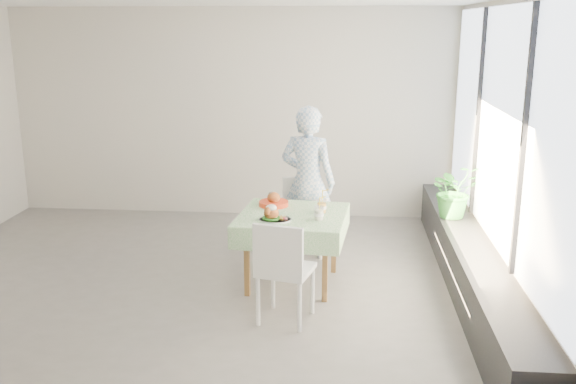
# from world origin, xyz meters

# --- Properties ---
(floor) EXTENTS (6.00, 6.00, 0.00)m
(floor) POSITION_xyz_m (0.00, 0.00, 0.00)
(floor) COLOR #615E5C
(floor) RESTS_ON ground
(wall_back) EXTENTS (6.00, 0.02, 2.80)m
(wall_back) POSITION_xyz_m (0.00, 2.50, 1.40)
(wall_back) COLOR beige
(wall_back) RESTS_ON ground
(wall_front) EXTENTS (6.00, 0.02, 2.80)m
(wall_front) POSITION_xyz_m (0.00, -2.50, 1.40)
(wall_front) COLOR beige
(wall_front) RESTS_ON ground
(wall_right) EXTENTS (0.02, 5.00, 2.80)m
(wall_right) POSITION_xyz_m (3.00, 0.00, 1.40)
(wall_right) COLOR beige
(wall_right) RESTS_ON ground
(window_pane) EXTENTS (0.01, 4.80, 2.18)m
(window_pane) POSITION_xyz_m (2.97, 0.00, 1.65)
(window_pane) COLOR #D1E0F9
(window_pane) RESTS_ON ground
(window_ledge) EXTENTS (0.40, 4.80, 0.50)m
(window_ledge) POSITION_xyz_m (2.80, 0.00, 0.25)
(window_ledge) COLOR black
(window_ledge) RESTS_ON ground
(cafe_table) EXTENTS (1.13, 1.13, 0.74)m
(cafe_table) POSITION_xyz_m (1.04, 0.05, 0.46)
(cafe_table) COLOR brown
(cafe_table) RESTS_ON ground
(chair_far) EXTENTS (0.49, 0.49, 0.88)m
(chair_far) POSITION_xyz_m (1.08, 0.92, 0.27)
(chair_far) COLOR white
(chair_far) RESTS_ON ground
(chair_near) EXTENTS (0.54, 0.54, 0.94)m
(chair_near) POSITION_xyz_m (1.04, -0.80, 0.29)
(chair_near) COLOR white
(chair_near) RESTS_ON ground
(diner) EXTENTS (0.71, 0.56, 1.72)m
(diner) POSITION_xyz_m (1.14, 0.91, 0.86)
(diner) COLOR #7EA3CA
(diner) RESTS_ON ground
(main_dish) EXTENTS (0.31, 0.31, 0.16)m
(main_dish) POSITION_xyz_m (0.87, -0.20, 0.80)
(main_dish) COLOR white
(main_dish) RESTS_ON cafe_table
(juice_cup_orange) EXTENTS (0.10, 0.10, 0.28)m
(juice_cup_orange) POSITION_xyz_m (1.33, 0.11, 0.81)
(juice_cup_orange) COLOR white
(juice_cup_orange) RESTS_ON cafe_table
(juice_cup_lemonade) EXTENTS (0.10, 0.10, 0.27)m
(juice_cup_lemonade) POSITION_xyz_m (1.31, -0.13, 0.81)
(juice_cup_lemonade) COLOR white
(juice_cup_lemonade) RESTS_ON cafe_table
(second_dish) EXTENTS (0.31, 0.31, 0.15)m
(second_dish) POSITION_xyz_m (0.82, 0.32, 0.78)
(second_dish) COLOR red
(second_dish) RESTS_ON cafe_table
(potted_plant) EXTENTS (0.67, 0.62, 0.61)m
(potted_plant) POSITION_xyz_m (2.76, 0.90, 0.80)
(potted_plant) COLOR #35842C
(potted_plant) RESTS_ON window_ledge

